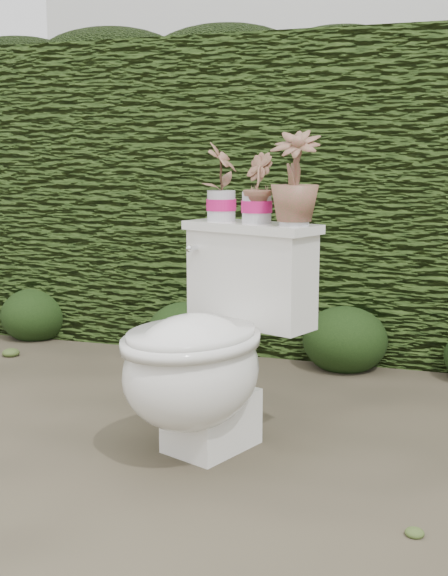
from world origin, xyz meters
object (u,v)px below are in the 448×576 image
(potted_plant_center, at_px, (257,190))
(potted_plant_right, at_px, (295,180))
(toilet, at_px, (208,351))
(potted_plant_left, at_px, (221,184))

(potted_plant_center, height_order, potted_plant_right, potted_plant_right)
(toilet, xyz_separation_m, potted_plant_right, (0.26, 0.16, 0.57))
(toilet, height_order, potted_plant_right, potted_plant_right)
(potted_plant_center, relative_size, potted_plant_right, 0.76)
(potted_plant_left, bearing_deg, potted_plant_right, -102.35)
(potted_plant_left, bearing_deg, potted_plant_center, -102.35)
(toilet, distance_m, potted_plant_right, 0.65)
(potted_plant_right, bearing_deg, potted_plant_center, 159.12)
(potted_plant_left, distance_m, potted_plant_right, 0.32)
(potted_plant_left, height_order, potted_plant_right, potted_plant_right)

